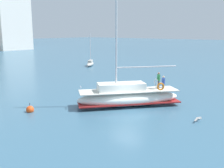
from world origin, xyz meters
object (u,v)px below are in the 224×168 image
object	(u,v)px
mooring_buoy	(30,110)
seagull	(198,118)
main_sailboat	(128,96)
moored_catamaran	(90,63)

from	to	relation	value
mooring_buoy	seagull	bearing A→B (deg)	-60.88
main_sailboat	seagull	xyz separation A→B (m)	(-0.14, -6.77, -0.68)
main_sailboat	seagull	world-z (taller)	main_sailboat
moored_catamaran	mooring_buoy	xyz separation A→B (m)	(-25.36, -17.17, -0.30)
moored_catamaran	seagull	xyz separation A→B (m)	(-18.60, -29.33, -0.27)
mooring_buoy	moored_catamaran	bearing A→B (deg)	34.10
main_sailboat	moored_catamaran	xyz separation A→B (m)	(18.46, 22.55, -0.41)
main_sailboat	mooring_buoy	distance (m)	8.78
main_sailboat	mooring_buoy	xyz separation A→B (m)	(-6.91, 5.38, -0.71)
main_sailboat	mooring_buoy	size ratio (longest dim) A/B	14.05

